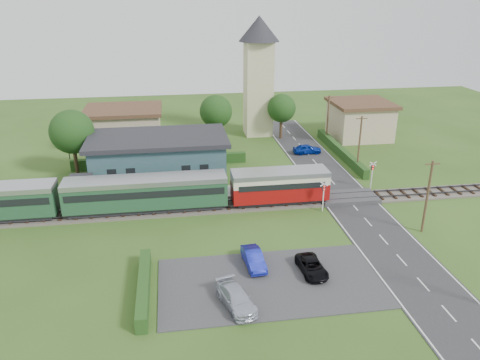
{
  "coord_description": "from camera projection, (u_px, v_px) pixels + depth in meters",
  "views": [
    {
      "loc": [
        -8.31,
        -41.61,
        20.79
      ],
      "look_at": [
        -1.42,
        4.0,
        2.13
      ],
      "focal_mm": 35.0,
      "sensor_mm": 36.0,
      "label": 1
    }
  ],
  "objects": [
    {
      "name": "crossing_signal_far",
      "position": [
        372.0,
        171.0,
        52.2
      ],
      "size": [
        0.84,
        0.28,
        3.28
      ],
      "color": "silver",
      "rests_on": "ground"
    },
    {
      "name": "tree_b",
      "position": [
        216.0,
        111.0,
        66.02
      ],
      "size": [
        4.6,
        4.6,
        7.34
      ],
      "color": "#332316",
      "rests_on": "ground"
    },
    {
      "name": "streetlamp_west",
      "position": [
        67.0,
        137.0,
        61.24
      ],
      "size": [
        0.3,
        0.3,
        5.15
      ],
      "color": "#3F3F47",
      "rests_on": "ground"
    },
    {
      "name": "tree_c",
      "position": [
        282.0,
        108.0,
        69.37
      ],
      "size": [
        4.2,
        4.2,
        6.78
      ],
      "color": "#332316",
      "rests_on": "ground"
    },
    {
      "name": "car_on_road",
      "position": [
        307.0,
        149.0,
        64.12
      ],
      "size": [
        3.89,
        1.66,
        1.31
      ],
      "primitive_type": "imported",
      "rotation": [
        0.0,
        0.0,
        1.6
      ],
      "color": "#062290",
      "rests_on": "road"
    },
    {
      "name": "crossing_signal_near",
      "position": [
        324.0,
        192.0,
        46.8
      ],
      "size": [
        0.84,
        0.28,
        3.28
      ],
      "color": "silver",
      "rests_on": "ground"
    },
    {
      "name": "platform",
      "position": [
        160.0,
        197.0,
        50.39
      ],
      "size": [
        30.0,
        3.0,
        0.45
      ],
      "primitive_type": "cube",
      "color": "gray",
      "rests_on": "ground"
    },
    {
      "name": "ground",
      "position": [
        260.0,
        213.0,
        47.09
      ],
      "size": [
        120.0,
        120.0,
        0.0
      ],
      "primitive_type": "plane",
      "color": "#2D4C19"
    },
    {
      "name": "crossing_deck",
      "position": [
        348.0,
        197.0,
        50.22
      ],
      "size": [
        6.2,
        3.4,
        0.45
      ],
      "primitive_type": "cube",
      "color": "#333335",
      "rests_on": "ground"
    },
    {
      "name": "car_park_blue",
      "position": [
        254.0,
        259.0,
        37.79
      ],
      "size": [
        1.65,
        3.97,
        1.28
      ],
      "primitive_type": "imported",
      "rotation": [
        0.0,
        0.0,
        0.08
      ],
      "color": "#151E99",
      "rests_on": "car_park"
    },
    {
      "name": "car_park_silver",
      "position": [
        236.0,
        298.0,
        32.91
      ],
      "size": [
        2.92,
        4.68,
        1.26
      ],
      "primitive_type": "imported",
      "rotation": [
        0.0,
        0.0,
        0.28
      ],
      "color": "#B1B5C6",
      "rests_on": "car_park"
    },
    {
      "name": "pedestrian_near",
      "position": [
        235.0,
        184.0,
        50.65
      ],
      "size": [
        0.76,
        0.58,
        1.86
      ],
      "primitive_type": "imported",
      "rotation": [
        0.0,
        0.0,
        3.36
      ],
      "color": "gray",
      "rests_on": "platform"
    },
    {
      "name": "utility_pole_d",
      "position": [
        328.0,
        119.0,
        67.86
      ],
      "size": [
        1.4,
        0.22,
        7.0
      ],
      "color": "#473321",
      "rests_on": "ground"
    },
    {
      "name": "road",
      "position": [
        354.0,
        207.0,
        48.47
      ],
      "size": [
        6.0,
        70.0,
        0.05
      ],
      "primitive_type": "cube",
      "color": "#28282B",
      "rests_on": "ground"
    },
    {
      "name": "house_west",
      "position": [
        124.0,
        127.0,
        66.88
      ],
      "size": [
        10.8,
        8.8,
        5.5
      ],
      "color": "tan",
      "rests_on": "ground"
    },
    {
      "name": "utility_pole_b",
      "position": [
        427.0,
        196.0,
        42.2
      ],
      "size": [
        1.4,
        0.22,
        7.0
      ],
      "color": "#473321",
      "rests_on": "ground"
    },
    {
      "name": "hedge_carpark",
      "position": [
        144.0,
        287.0,
        34.34
      ],
      "size": [
        0.8,
        9.0,
        1.2
      ],
      "primitive_type": "cube",
      "color": "#193814",
      "rests_on": "ground"
    },
    {
      "name": "tree_a",
      "position": [
        72.0,
        132.0,
        55.14
      ],
      "size": [
        5.2,
        5.2,
        8.0
      ],
      "color": "#332316",
      "rests_on": "ground"
    },
    {
      "name": "hedge_roadside",
      "position": [
        340.0,
        151.0,
        63.5
      ],
      "size": [
        0.8,
        18.0,
        1.2
      ],
      "primitive_type": "cube",
      "color": "#193814",
      "rests_on": "ground"
    },
    {
      "name": "pedestrian_far",
      "position": [
        88.0,
        195.0,
        48.45
      ],
      "size": [
        0.74,
        0.85,
        1.51
      ],
      "primitive_type": "imported",
      "rotation": [
        0.0,
        0.0,
        1.83
      ],
      "color": "gray",
      "rests_on": "platform"
    },
    {
      "name": "car_park",
      "position": [
        270.0,
        282.0,
        35.87
      ],
      "size": [
        17.0,
        9.0,
        0.08
      ],
      "primitive_type": "cube",
      "color": "#333335",
      "rests_on": "ground"
    },
    {
      "name": "station_building",
      "position": [
        159.0,
        158.0,
        54.78
      ],
      "size": [
        16.0,
        9.0,
        5.3
      ],
      "color": "#37545C",
      "rests_on": "ground"
    },
    {
      "name": "train",
      "position": [
        114.0,
        194.0,
        46.12
      ],
      "size": [
        43.2,
        2.9,
        3.4
      ],
      "color": "#232328",
      "rests_on": "ground"
    },
    {
      "name": "hedge_station",
      "position": [
        160.0,
        161.0,
        59.67
      ],
      "size": [
        22.0,
        0.8,
        1.3
      ],
      "primitive_type": "cube",
      "color": "#193814",
      "rests_on": "ground"
    },
    {
      "name": "church_tower",
      "position": [
        259.0,
        68.0,
        69.61
      ],
      "size": [
        6.0,
        6.0,
        17.6
      ],
      "color": "beige",
      "rests_on": "ground"
    },
    {
      "name": "streetlamp_east",
      "position": [
        328.0,
        114.0,
        72.91
      ],
      "size": [
        0.3,
        0.3,
        5.15
      ],
      "color": "#3F3F47",
      "rests_on": "ground"
    },
    {
      "name": "utility_pole_c",
      "position": [
        359.0,
        143.0,
        56.86
      ],
      "size": [
        1.4,
        0.22,
        7.0
      ],
      "color": "#473321",
      "rests_on": "ground"
    },
    {
      "name": "car_park_dark",
      "position": [
        312.0,
        267.0,
        36.89
      ],
      "size": [
        2.0,
        3.94,
        1.07
      ],
      "primitive_type": "imported",
      "rotation": [
        0.0,
        0.0,
        0.06
      ],
      "color": "black",
      "rests_on": "car_park"
    },
    {
      "name": "house_east",
      "position": [
        360.0,
        119.0,
        70.81
      ],
      "size": [
        8.8,
        8.8,
        5.5
      ],
      "color": "tan",
      "rests_on": "ground"
    },
    {
      "name": "equipment_hut",
      "position": [
        81.0,
        188.0,
        48.71
      ],
      "size": [
        2.3,
        2.3,
        2.55
      ],
      "color": "beige",
      "rests_on": "platform"
    },
    {
      "name": "railway_track",
      "position": [
        256.0,
        204.0,
        48.88
      ],
      "size": [
        76.0,
        3.2,
        0.49
      ],
      "color": "#4C443D",
      "rests_on": "ground"
    }
  ]
}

